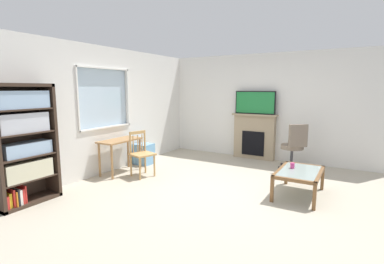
{
  "coord_description": "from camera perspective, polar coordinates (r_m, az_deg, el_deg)",
  "views": [
    {
      "loc": [
        -4.4,
        -1.97,
        1.75
      ],
      "look_at": [
        -0.07,
        0.56,
        0.98
      ],
      "focal_mm": 26.91,
      "sensor_mm": 36.0,
      "label": 1
    }
  ],
  "objects": [
    {
      "name": "coffee_table",
      "position": [
        5.05,
        20.5,
        -7.79
      ],
      "size": [
        1.04,
        0.66,
        0.42
      ],
      "color": "#8C9E99",
      "rests_on": "ground"
    },
    {
      "name": "bookshelf",
      "position": [
        4.99,
        -30.58,
        -1.55
      ],
      "size": [
        0.9,
        0.38,
        1.82
      ],
      "color": "#38281E",
      "rests_on": "ground"
    },
    {
      "name": "ground",
      "position": [
        5.13,
        5.94,
        -11.42
      ],
      "size": [
        6.17,
        6.19,
        0.02
      ],
      "primitive_type": "cube",
      "color": "#B2A893"
    },
    {
      "name": "desk_under_window",
      "position": [
        6.11,
        -14.04,
        -2.56
      ],
      "size": [
        0.92,
        0.44,
        0.7
      ],
      "color": "#A37547",
      "rests_on": "ground"
    },
    {
      "name": "sippy_cup",
      "position": [
        5.13,
        19.28,
        -6.29
      ],
      "size": [
        0.07,
        0.07,
        0.09
      ],
      "primitive_type": "cylinder",
      "color": "#DB3D84",
      "rests_on": "coffee_table"
    },
    {
      "name": "tv",
      "position": [
        7.23,
        12.4,
        5.72
      ],
      "size": [
        0.06,
        1.0,
        0.56
      ],
      "color": "black",
      "rests_on": "fireplace"
    },
    {
      "name": "fireplace",
      "position": [
        7.33,
        12.24,
        -0.83
      ],
      "size": [
        0.26,
        1.11,
        1.12
      ],
      "color": "tan",
      "rests_on": "ground"
    },
    {
      "name": "wooden_chair",
      "position": [
        5.83,
        -10.0,
        -4.17
      ],
      "size": [
        0.52,
        0.5,
        0.9
      ],
      "color": "tan",
      "rests_on": "ground"
    },
    {
      "name": "wall_right",
      "position": [
        7.33,
        14.73,
        4.81
      ],
      "size": [
        0.12,
        5.39,
        2.58
      ],
      "primitive_type": "cube",
      "color": "silver",
      "rests_on": "ground"
    },
    {
      "name": "office_chair",
      "position": [
        6.58,
        19.62,
        -2.28
      ],
      "size": [
        0.62,
        0.59,
        1.0
      ],
      "color": "#7A6B5B",
      "rests_on": "ground"
    },
    {
      "name": "plastic_drawer_unit",
      "position": [
        6.79,
        -9.54,
        -4.3
      ],
      "size": [
        0.35,
        0.4,
        0.48
      ],
      "primitive_type": "cube",
      "color": "#72ADDB",
      "rests_on": "ground"
    },
    {
      "name": "wall_back_with_window",
      "position": [
        6.37,
        -15.6,
        4.0
      ],
      "size": [
        5.17,
        0.15,
        2.58
      ],
      "color": "silver",
      "rests_on": "ground"
    }
  ]
}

